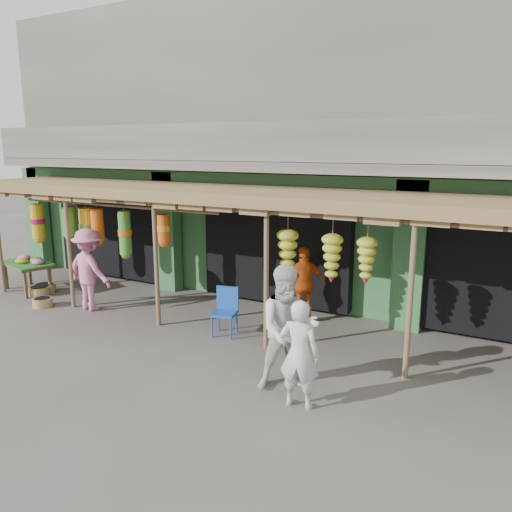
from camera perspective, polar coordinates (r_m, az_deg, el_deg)
The scene contains 12 objects.
ground at distance 9.90m, azimuth -3.50°, elevation -8.97°, with size 80.00×80.00×0.00m, color #514C47.
building at distance 13.59m, azimuth 7.55°, elevation 11.29°, with size 16.40×6.80×7.00m.
awning at distance 10.04m, azimuth -1.95°, elevation 6.49°, with size 14.00×2.70×2.79m.
flower_table at distance 13.87m, azimuth -24.66°, elevation -0.82°, with size 1.63×1.19×0.88m.
blue_chair at distance 9.80m, azimuth -3.49°, elevation -5.98°, with size 0.54×0.54×0.93m.
basket_left at distance 13.51m, azimuth -23.51°, elevation -3.68°, with size 0.51×0.51×0.21m, color brown.
basket_mid at distance 13.71m, azimuth -22.99°, elevation -3.41°, with size 0.54×0.54×0.21m, color brown.
basket_right at distance 12.53m, azimuth -23.22°, elevation -4.90°, with size 0.44×0.44×0.20m, color brown.
person_front at distance 7.08m, azimuth 4.96°, elevation -11.11°, with size 0.57×0.38×1.57m, color beige.
person_right at distance 7.51m, azimuth 3.71°, elevation -8.27°, with size 0.93×0.72×1.91m, color silver.
person_vendor at distance 10.45m, azimuth 5.54°, elevation -3.23°, with size 0.94×0.39×1.60m, color #CA5213.
person_shopper at distance 11.72m, azimuth -18.52°, elevation -1.48°, with size 1.19×0.69×1.85m, color pink.
Camera 1 is at (4.96, -7.78, 3.60)m, focal length 35.00 mm.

